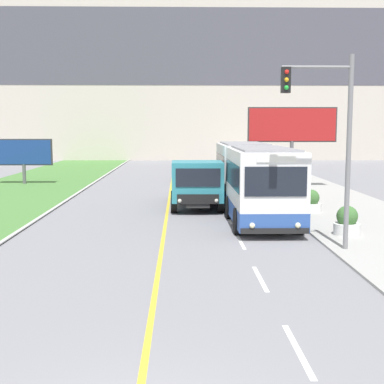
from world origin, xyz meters
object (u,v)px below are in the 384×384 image
Objects in this scene: city_bus at (252,179)px; planter_round_near at (347,222)px; billboard_large at (292,127)px; billboard_small at (23,153)px; car_distant at (196,172)px; planter_round_second at (311,202)px; dump_truck at (197,184)px; planter_round_third at (289,189)px; traffic_light_mast at (330,128)px.

planter_round_near is at bearing -63.02° from city_bus.
billboard_large is (3.93, 10.03, 2.39)m from city_bus.
car_distant is at bearing 9.00° from billboard_small.
city_bus is 12.06× the size of planter_round_second.
city_bus is 11.04m from billboard_large.
dump_truck is 6.36× the size of planter_round_second.
planter_round_near is at bearing -52.49° from dump_truck.
dump_truck is 13.73m from car_distant.
planter_round_near is at bearing -47.45° from billboard_small.
planter_round_near is 5.39m from planter_round_second.
billboard_large is at bearing 68.59° from city_bus.
billboard_large is 5.94× the size of planter_round_third.
city_bus is 2.92× the size of car_distant.
dump_truck reaches higher than planter_round_third.
city_bus is at bearing -42.60° from billboard_small.
car_distant is 1.06× the size of billboard_small.
planter_round_third is at bearing 83.86° from traffic_light_mast.
planter_round_near is at bearing -90.16° from planter_round_third.
billboard_large is (6.46, 8.58, 2.80)m from dump_truck.
car_distant is at bearing 98.08° from city_bus.
planter_round_second is (4.93, -15.25, -0.15)m from car_distant.
planter_round_third is (4.97, -9.86, -0.18)m from car_distant.
traffic_light_mast is (1.42, -7.75, 2.35)m from city_bus.
traffic_light_mast reaches higher than billboard_small.
car_distant is 3.99× the size of planter_round_near.
city_bus is 12.91× the size of planter_round_third.
dump_truck is 8.76m from planter_round_near.
planter_round_third is (1.40, 13.05, -3.47)m from traffic_light_mast.
car_distant is 11.04m from planter_round_third.
traffic_light_mast is at bearing -100.09° from planter_round_second.
city_bus is 6.11m from planter_round_third.
planter_round_near is 10.78m from planter_round_third.
billboard_small is 3.87× the size of planter_round_second.
billboard_small is 19.01m from planter_round_third.
planter_round_third is at bearing 62.02° from city_bus.
planter_round_near is (5.32, -6.93, -0.67)m from dump_truck.
planter_round_third is at bearing -103.28° from billboard_large.
planter_round_third is at bearing -63.23° from car_distant.
dump_truck is 6.16× the size of planter_round_near.
billboard_large reaches higher than planter_round_near.
city_bus reaches higher than billboard_small.
car_distant is (0.38, 13.71, -0.53)m from dump_truck.
traffic_light_mast reaches higher than planter_round_near.
city_bus reaches higher than planter_round_second.
planter_round_third is at bearing 89.84° from planter_round_near.
dump_truck is (-2.53, 1.45, -0.41)m from city_bus.
car_distant is 0.69× the size of traffic_light_mast.
traffic_light_mast is 17.96m from billboard_large.
car_distant is 4.41× the size of planter_round_third.
traffic_light_mast is at bearing -79.65° from city_bus.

